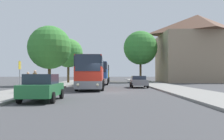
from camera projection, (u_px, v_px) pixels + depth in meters
The scene contains 15 objects.
ground_plane at pixel (106, 92), 22.38m from camera, with size 300.00×300.00×0.00m, color #424244.
sidewalk_left at pixel (24, 92), 22.33m from camera, with size 4.00×120.00×0.15m, color gray.
sidewalk_right at pixel (188, 92), 22.43m from camera, with size 4.00×120.00×0.15m, color gray.
building_right_background at pixel (198, 48), 52.35m from camera, with size 14.75×13.33×13.53m.
bus_front at pixel (91, 72), 27.70m from camera, with size 2.80×10.96×3.30m.
bus_middle at pixel (99, 73), 40.66m from camera, with size 2.85×10.99×3.33m.
bus_rear at pixel (103, 73), 56.44m from camera, with size 2.98×11.52×3.44m.
parked_car_left_curb at pixel (42, 87), 15.23m from camera, with size 2.02×4.45×1.57m.
parked_car_right_near at pixel (139, 81), 30.64m from camera, with size 1.96×4.24×1.38m.
bus_stop_sign at pixel (20, 73), 19.54m from camera, with size 0.08×0.45×2.43m.
pedestrian_waiting_near at pixel (35, 81), 21.78m from camera, with size 0.36×0.36×1.76m.
pedestrian_waiting_far at pixel (28, 82), 20.44m from camera, with size 0.36×0.36×1.61m.
tree_left_near at pixel (68, 53), 44.93m from camera, with size 4.96×4.96×7.54m.
tree_left_far at pixel (50, 47), 35.19m from camera, with size 5.83×5.83×7.94m.
tree_right_near at pixel (140, 48), 50.14m from camera, with size 6.48×6.48×9.74m.
Camera 1 is at (0.34, -22.41, 1.55)m, focal length 42.00 mm.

